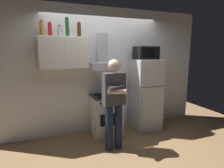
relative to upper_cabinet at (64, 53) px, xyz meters
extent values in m
plane|color=olive|center=(0.85, -0.37, -1.75)|extent=(7.00, 7.00, 0.00)
cube|color=white|center=(0.85, 0.23, -0.40)|extent=(4.80, 0.10, 2.70)
cube|color=white|center=(0.00, 0.01, 0.00)|extent=(0.90, 0.34, 0.60)
cube|color=white|center=(-0.22, -0.17, 0.00)|extent=(0.43, 0.01, 0.58)
cube|color=white|center=(0.22, -0.17, 0.00)|extent=(0.43, 0.01, 0.58)
sphere|color=#B2B2B7|center=(-0.04, -0.18, -0.18)|extent=(0.02, 0.02, 0.02)
sphere|color=#B2B2B7|center=(0.04, -0.18, -0.18)|extent=(0.02, 0.02, 0.02)
cube|color=white|center=(0.80, -0.12, -1.32)|extent=(0.60, 0.60, 0.85)
cube|color=black|center=(0.80, -0.12, -0.89)|extent=(0.59, 0.59, 0.01)
cube|color=black|center=(0.80, -0.43, -1.30)|extent=(0.42, 0.01, 0.24)
cylinder|color=black|center=(0.67, -0.24, -0.88)|extent=(0.16, 0.16, 0.01)
cylinder|color=black|center=(0.93, -0.24, -0.88)|extent=(0.16, 0.16, 0.01)
cylinder|color=black|center=(0.67, 0.00, -0.88)|extent=(0.16, 0.16, 0.01)
cylinder|color=black|center=(0.93, 0.00, -0.88)|extent=(0.16, 0.16, 0.01)
cylinder|color=black|center=(0.60, -0.44, -0.95)|extent=(0.04, 0.02, 0.04)
cylinder|color=black|center=(0.73, -0.44, -0.95)|extent=(0.04, 0.02, 0.04)
cylinder|color=black|center=(0.87, -0.44, -0.95)|extent=(0.04, 0.02, 0.04)
cylinder|color=black|center=(1.00, -0.44, -0.95)|extent=(0.04, 0.02, 0.04)
cube|color=#B7BABF|center=(0.80, -0.04, -0.27)|extent=(0.60, 0.44, 0.15)
cube|color=#B7BABF|center=(0.80, 0.10, 0.10)|extent=(0.20, 0.16, 0.60)
cube|color=silver|center=(1.75, -0.12, -0.95)|extent=(0.60, 0.60, 1.60)
cube|color=#4C4C4C|center=(1.75, -0.43, -0.71)|extent=(0.59, 0.01, 0.01)
cylinder|color=silver|center=(1.50, -0.44, -1.19)|extent=(0.02, 0.02, 0.60)
cube|color=black|center=(1.75, -0.10, -0.01)|extent=(0.48, 0.36, 0.28)
cube|color=black|center=(1.71, -0.29, -0.01)|extent=(0.30, 0.01, 0.20)
cylinder|color=#192342|center=(0.66, -0.72, -1.32)|extent=(0.14, 0.14, 0.85)
cylinder|color=#192342|center=(0.84, -0.72, -1.32)|extent=(0.14, 0.14, 0.85)
cube|color=#3F3F47|center=(0.75, -0.72, -0.62)|extent=(0.38, 0.20, 0.56)
cylinder|color=#3F3F47|center=(0.75, -0.86, -0.58)|extent=(0.33, 0.17, 0.08)
cylinder|color=beige|center=(0.75, -0.86, -0.64)|extent=(0.33, 0.17, 0.08)
sphere|color=beige|center=(0.75, -0.72, -0.21)|extent=(0.20, 0.20, 0.20)
cylinder|color=#B7BABF|center=(0.93, -0.24, -0.82)|extent=(0.20, 0.20, 0.11)
cylinder|color=black|center=(0.81, -0.24, -0.78)|extent=(0.05, 0.01, 0.01)
cylinder|color=black|center=(1.05, -0.24, -0.78)|extent=(0.05, 0.01, 0.01)
cylinder|color=red|center=(-0.22, 0.00, 0.42)|extent=(0.07, 0.07, 0.23)
cylinder|color=black|center=(-0.22, 0.00, 0.54)|extent=(0.04, 0.04, 0.02)
cylinder|color=#47230F|center=(0.31, 0.00, 0.43)|extent=(0.07, 0.07, 0.26)
cylinder|color=black|center=(0.31, 0.00, 0.57)|extent=(0.04, 0.04, 0.02)
cylinder|color=#19471E|center=(0.09, -0.02, 0.47)|extent=(0.07, 0.07, 0.33)
cylinder|color=black|center=(0.09, -0.02, 0.64)|extent=(0.04, 0.04, 0.02)
cylinder|color=#B2B5BA|center=(-0.04, 0.03, 0.40)|extent=(0.09, 0.09, 0.19)
cylinder|color=black|center=(-0.04, 0.03, 0.50)|extent=(0.05, 0.05, 0.02)
cylinder|color=#B7721E|center=(-0.36, 0.03, 0.43)|extent=(0.07, 0.07, 0.26)
cylinder|color=black|center=(-0.36, 0.03, 0.57)|extent=(0.04, 0.04, 0.02)
camera|label=1|loc=(-0.39, -3.63, 0.02)|focal=29.23mm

